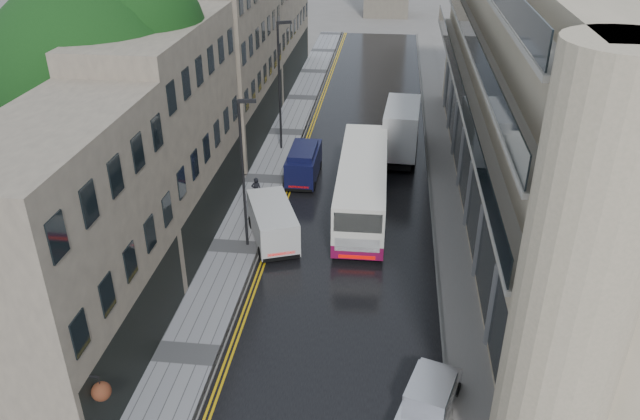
% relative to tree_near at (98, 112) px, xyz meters
% --- Properties ---
extents(road, '(9.00, 85.00, 0.02)m').
position_rel_tree_near_xyz_m(road, '(12.50, 7.50, -6.94)').
color(road, black).
rests_on(road, ground).
extents(left_sidewalk, '(2.70, 85.00, 0.12)m').
position_rel_tree_near_xyz_m(left_sidewalk, '(6.65, 7.50, -6.89)').
color(left_sidewalk, gray).
rests_on(left_sidewalk, ground).
extents(right_sidewalk, '(1.80, 85.00, 0.12)m').
position_rel_tree_near_xyz_m(right_sidewalk, '(17.90, 7.50, -6.89)').
color(right_sidewalk, slate).
rests_on(right_sidewalk, ground).
extents(old_shop_row, '(4.50, 56.00, 12.00)m').
position_rel_tree_near_xyz_m(old_shop_row, '(3.05, 10.00, -0.95)').
color(old_shop_row, gray).
rests_on(old_shop_row, ground).
extents(modern_block, '(8.00, 40.00, 14.00)m').
position_rel_tree_near_xyz_m(modern_block, '(22.80, 6.00, 0.05)').
color(modern_block, beige).
rests_on(modern_block, ground).
extents(tree_near, '(10.56, 10.56, 13.89)m').
position_rel_tree_near_xyz_m(tree_near, '(0.00, 0.00, 0.00)').
color(tree_near, black).
rests_on(tree_near, ground).
extents(tree_far, '(9.24, 9.24, 12.46)m').
position_rel_tree_near_xyz_m(tree_far, '(0.30, 13.00, -0.72)').
color(tree_far, black).
rests_on(tree_far, ground).
extents(cream_bus, '(2.79, 11.58, 3.15)m').
position_rel_tree_near_xyz_m(cream_bus, '(11.80, 0.88, -5.35)').
color(cream_bus, white).
rests_on(cream_bus, road).
extents(white_lorry, '(2.60, 7.43, 3.84)m').
position_rel_tree_near_xyz_m(white_lorry, '(14.06, 10.91, -5.00)').
color(white_lorry, silver).
rests_on(white_lorry, road).
extents(silver_hatchback, '(2.65, 4.02, 1.39)m').
position_rel_tree_near_xyz_m(silver_hatchback, '(15.14, -12.08, -6.23)').
color(silver_hatchback, '#BAB9BE').
rests_on(silver_hatchback, road).
extents(white_van, '(3.53, 5.07, 2.11)m').
position_rel_tree_near_xyz_m(white_van, '(8.20, -1.67, -5.87)').
color(white_van, silver).
rests_on(white_van, road).
extents(navy_van, '(1.82, 4.49, 2.29)m').
position_rel_tree_near_xyz_m(navy_van, '(8.20, 6.46, -5.78)').
color(navy_van, '#0E1034').
rests_on(navy_van, road).
extents(pedestrian, '(0.62, 0.44, 1.61)m').
position_rel_tree_near_xyz_m(pedestrian, '(6.75, 4.22, -6.02)').
color(pedestrian, black).
rests_on(pedestrian, left_sidewalk).
extents(lamp_post_near, '(0.91, 0.35, 7.87)m').
position_rel_tree_near_xyz_m(lamp_post_near, '(7.23, -0.51, -2.89)').
color(lamp_post_near, black).
rests_on(lamp_post_near, left_sidewalk).
extents(lamp_post_far, '(0.99, 0.60, 8.76)m').
position_rel_tree_near_xyz_m(lamp_post_far, '(6.77, 12.60, -2.44)').
color(lamp_post_far, black).
rests_on(lamp_post_far, left_sidewalk).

